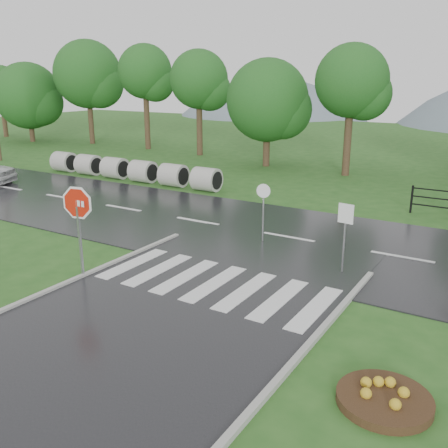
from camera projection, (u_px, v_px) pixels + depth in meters
The scene contains 9 objects.
ground at pixel (80, 371), 9.93m from camera, with size 120.00×120.00×0.00m, color #26561C.
main_road at pixel (289, 238), 18.11m from camera, with size 90.00×8.00×0.04m, color black.
crosswalk at pixel (215, 283), 14.00m from camera, with size 6.50×2.80×0.02m.
treeline at pixel (404, 177), 29.05m from camera, with size 83.20×5.20×10.00m.
culvert_pipes at pixel (129, 170), 28.11m from camera, with size 11.80×1.20×1.20m.
stop_sign at pixel (78, 212), 14.00m from camera, with size 1.26×0.28×2.89m.
flower_bed at pixel (384, 398), 8.90m from camera, with size 1.70×1.70×0.34m.
reg_sign_small at pixel (345, 225), 14.46m from camera, with size 0.47×0.08×2.14m.
reg_sign_round at pixel (263, 205), 17.31m from camera, with size 0.48×0.13×2.11m.
Camera 1 is at (7.00, -5.90, 5.63)m, focal length 40.00 mm.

